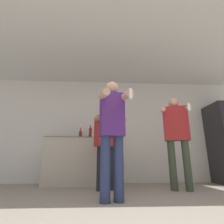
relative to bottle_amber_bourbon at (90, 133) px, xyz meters
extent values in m
cube|color=silver|center=(0.65, 0.35, 0.15)|extent=(7.00, 0.06, 2.55)
cube|color=silver|center=(0.65, -1.10, 1.45)|extent=(7.00, 3.37, 0.05)
cube|color=#BCB29E|center=(-0.16, 0.02, -0.63)|extent=(1.58, 0.60, 0.99)
cube|color=#676256|center=(-0.16, 0.02, -0.13)|extent=(1.61, 0.63, 0.01)
cylinder|color=maroon|center=(0.00, 0.00, -0.01)|extent=(0.07, 0.07, 0.23)
cylinder|color=maroon|center=(0.00, 0.00, 0.14)|extent=(0.02, 0.02, 0.06)
sphere|color=black|center=(0.00, 0.00, 0.17)|extent=(0.02, 0.02, 0.02)
cylinder|color=maroon|center=(-0.22, 0.00, -0.04)|extent=(0.07, 0.07, 0.16)
cylinder|color=maroon|center=(-0.22, 0.00, 0.08)|extent=(0.03, 0.03, 0.09)
sphere|color=#B29933|center=(-0.22, 0.00, 0.12)|extent=(0.03, 0.03, 0.03)
cylinder|color=silver|center=(0.46, 0.00, -0.04)|extent=(0.07, 0.07, 0.17)
cylinder|color=silver|center=(0.46, 0.00, 0.10)|extent=(0.03, 0.03, 0.09)
sphere|color=black|center=(0.46, 0.00, 0.14)|extent=(0.03, 0.03, 0.03)
cylinder|color=maroon|center=(0.36, 0.00, -0.03)|extent=(0.08, 0.08, 0.18)
cylinder|color=maroon|center=(0.36, 0.00, 0.10)|extent=(0.03, 0.03, 0.09)
sphere|color=maroon|center=(0.36, 0.00, 0.14)|extent=(0.03, 0.03, 0.03)
cylinder|color=navy|center=(0.33, -1.62, -0.71)|extent=(0.14, 0.14, 0.84)
cylinder|color=navy|center=(0.51, -1.58, -0.71)|extent=(0.14, 0.14, 0.84)
cube|color=#4C236B|center=(0.42, -1.60, 0.03)|extent=(0.37, 0.26, 0.63)
sphere|color=tan|center=(0.42, -1.60, 0.43)|extent=(0.19, 0.19, 0.19)
cylinder|color=tan|center=(0.30, -1.81, 0.26)|extent=(0.17, 0.38, 0.16)
cylinder|color=tan|center=(0.61, -1.74, 0.26)|extent=(0.17, 0.38, 0.16)
cube|color=white|center=(0.64, -1.92, 0.23)|extent=(0.04, 0.04, 0.14)
cylinder|color=#38422D|center=(1.57, -0.76, -0.69)|extent=(0.13, 0.13, 0.87)
cylinder|color=#38422D|center=(1.80, -0.84, -0.69)|extent=(0.13, 0.13, 0.87)
cube|color=maroon|center=(1.68, -0.80, 0.07)|extent=(0.49, 0.33, 0.65)
sphere|color=tan|center=(1.68, -0.80, 0.50)|extent=(0.20, 0.20, 0.20)
cylinder|color=tan|center=(1.43, -0.89, 0.32)|extent=(0.19, 0.36, 0.14)
cylinder|color=tan|center=(1.84, -1.03, 0.32)|extent=(0.19, 0.36, 0.14)
cube|color=white|center=(1.79, -1.18, 0.29)|extent=(0.05, 0.05, 0.14)
cylinder|color=black|center=(0.24, -0.73, -0.74)|extent=(0.11, 0.11, 0.76)
cylinder|color=black|center=(0.46, -0.65, -0.74)|extent=(0.11, 0.11, 0.76)
cube|color=maroon|center=(0.35, -0.69, -0.07)|extent=(0.46, 0.33, 0.57)
sphere|color=#9E7051|center=(0.35, -0.69, 0.32)|extent=(0.21, 0.21, 0.21)
cylinder|color=#9E7051|center=(0.23, -0.94, 0.13)|extent=(0.23, 0.41, 0.16)
cylinder|color=#9E7051|center=(0.60, -0.79, 0.13)|extent=(0.23, 0.41, 0.16)
cube|color=white|center=(0.67, -0.97, 0.10)|extent=(0.05, 0.05, 0.14)
camera|label=1|loc=(0.30, -4.02, -0.60)|focal=28.00mm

